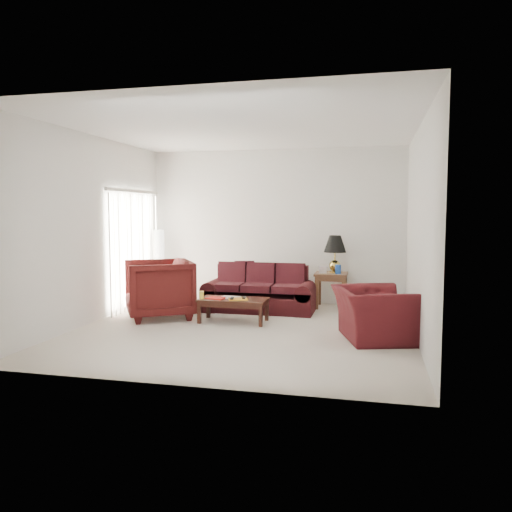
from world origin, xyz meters
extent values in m
plane|color=beige|center=(0.00, 0.00, 0.00)|extent=(5.00, 5.00, 0.00)
cube|color=silver|center=(-2.42, 1.30, 1.08)|extent=(0.10, 2.00, 2.16)
cube|color=black|center=(-0.52, 2.07, 0.65)|extent=(0.42, 0.28, 0.40)
cube|color=white|center=(0.99, 2.03, 0.72)|extent=(0.14, 0.08, 0.13)
cylinder|color=#174197|center=(1.27, 1.99, 0.73)|extent=(0.12, 0.12, 0.17)
cube|color=#B0AFB4|center=(0.97, 2.34, 0.74)|extent=(0.17, 0.19, 0.06)
imported|color=#3A0E0D|center=(-1.61, 0.54, 0.49)|extent=(1.47, 1.46, 0.99)
imported|color=#3C0D11|center=(1.90, -0.13, 0.36)|extent=(1.24, 1.34, 0.72)
cube|color=red|center=(-0.57, 0.44, 0.39)|extent=(0.34, 0.28, 0.02)
cube|color=white|center=(-0.36, 0.55, 0.39)|extent=(0.32, 0.25, 0.02)
cube|color=#C68517|center=(-0.20, 0.42, 0.39)|extent=(0.36, 0.32, 0.02)
cube|color=black|center=(-0.28, 0.37, 0.41)|extent=(0.08, 0.17, 0.02)
cube|color=black|center=(-0.11, 0.47, 0.41)|extent=(0.06, 0.16, 0.02)
cylinder|color=yellow|center=(-0.78, 0.36, 0.45)|extent=(0.08, 0.08, 0.13)
camera|label=1|loc=(1.87, -7.16, 1.77)|focal=35.00mm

